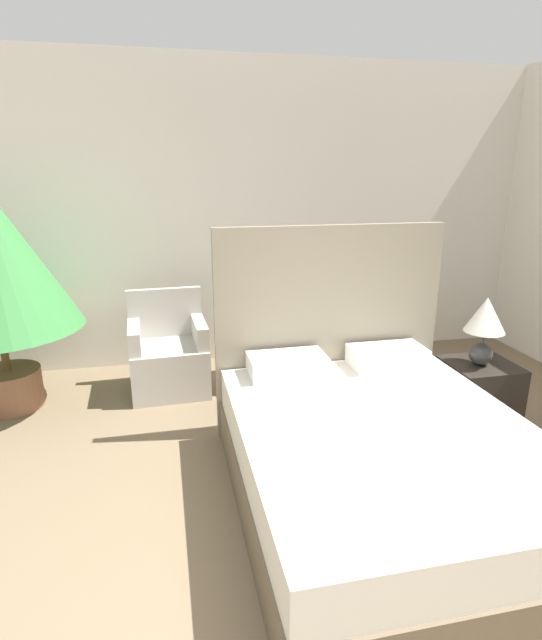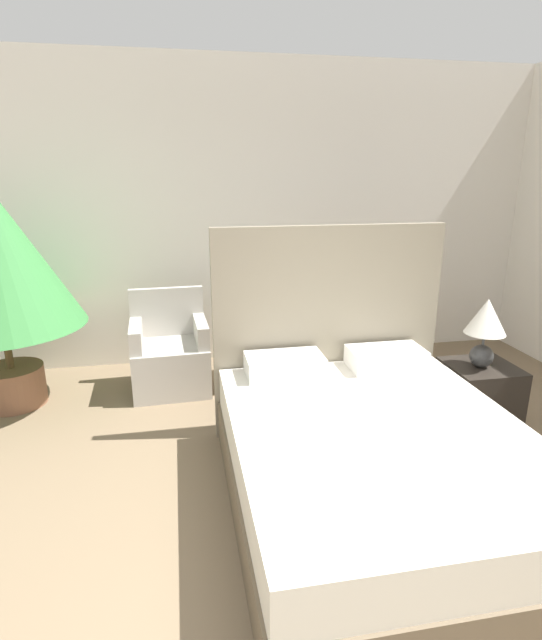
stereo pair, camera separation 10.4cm
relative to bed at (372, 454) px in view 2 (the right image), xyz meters
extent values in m
cube|color=silver|center=(-0.32, 2.56, 1.13)|extent=(10.00, 0.06, 2.90)
cube|color=brown|center=(0.00, -0.10, -0.17)|extent=(1.64, 2.00, 0.29)
cube|color=silver|center=(0.00, -0.10, 0.10)|extent=(1.60, 1.96, 0.26)
cube|color=gray|center=(0.00, 0.93, 0.45)|extent=(1.67, 0.06, 1.53)
cube|color=white|center=(-0.37, 0.71, 0.30)|extent=(0.53, 0.30, 0.14)
cube|color=white|center=(0.37, 0.71, 0.30)|extent=(0.53, 0.30, 0.14)
cube|color=#B7B2A8|center=(-1.16, 1.81, -0.10)|extent=(0.68, 0.62, 0.43)
cube|color=#B7B2A8|center=(-1.17, 2.08, 0.34)|extent=(0.66, 0.09, 0.45)
cube|color=#B7B2A8|center=(-1.43, 1.80, 0.21)|extent=(0.12, 0.53, 0.20)
cube|color=#B7B2A8|center=(-0.88, 1.83, 0.21)|extent=(0.12, 0.53, 0.20)
cube|color=#B7B2A8|center=(-0.18, 1.81, -0.10)|extent=(0.69, 0.63, 0.43)
cube|color=#B7B2A8|center=(-0.16, 2.08, 0.34)|extent=(0.66, 0.11, 0.45)
cube|color=#B7B2A8|center=(-0.46, 1.83, 0.21)|extent=(0.14, 0.53, 0.20)
cube|color=#B7B2A8|center=(0.10, 1.80, 0.21)|extent=(0.14, 0.53, 0.20)
cylinder|color=brown|center=(-2.45, 1.77, -0.15)|extent=(0.50, 0.50, 0.33)
cylinder|color=brown|center=(-2.45, 1.77, 0.19)|extent=(0.06, 0.06, 0.36)
cube|color=black|center=(1.10, 0.66, -0.06)|extent=(0.49, 0.46, 0.52)
sphere|color=#333333|center=(1.08, 0.65, 0.29)|extent=(0.17, 0.17, 0.17)
cylinder|color=#333333|center=(1.08, 0.65, 0.41)|extent=(0.02, 0.02, 0.09)
cone|color=silver|center=(1.08, 0.65, 0.59)|extent=(0.29, 0.29, 0.25)
camera|label=1|loc=(-1.15, -2.36, 1.59)|focal=28.00mm
camera|label=2|loc=(-1.04, -2.38, 1.59)|focal=28.00mm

